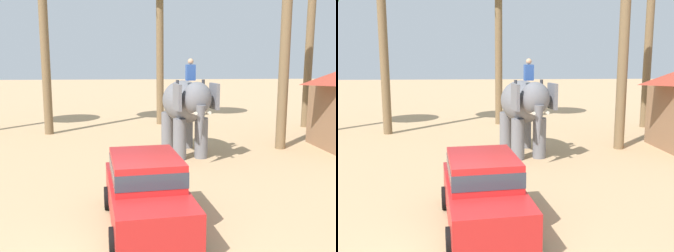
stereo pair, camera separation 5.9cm
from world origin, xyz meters
TOP-DOWN VIEW (x-y plane):
  - car_sedan_foreground at (0.14, 1.62)m, footprint 2.27×4.29m
  - elephant_with_mahout at (1.81, 8.44)m, footprint 2.22×4.00m

SIDE VIEW (x-z plane):
  - car_sedan_foreground at x=0.14m, z-range 0.08..1.78m
  - elephant_with_mahout at x=1.81m, z-range 0.05..3.93m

